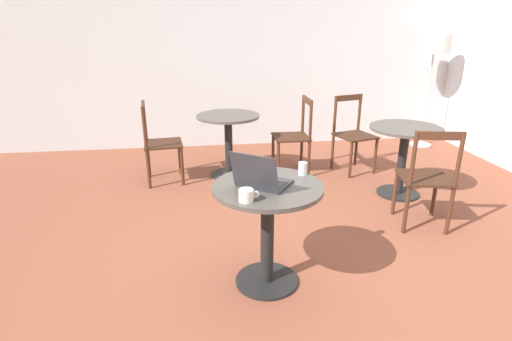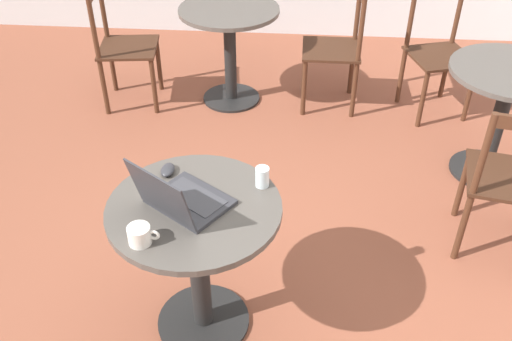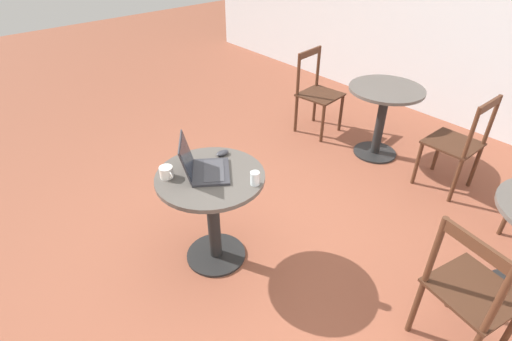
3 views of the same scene
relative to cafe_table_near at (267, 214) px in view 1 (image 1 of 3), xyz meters
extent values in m
plane|color=brown|center=(0.19, 0.30, -0.54)|extent=(16.00, 16.00, 0.00)
cube|color=silver|center=(0.19, 3.53, 0.81)|extent=(9.40, 0.06, 2.70)
cylinder|color=black|center=(0.00, 0.00, -0.53)|extent=(0.45, 0.45, 0.02)
cylinder|color=black|center=(0.00, 0.00, -0.17)|extent=(0.09, 0.09, 0.70)
cylinder|color=#4C4742|center=(0.00, 0.00, 0.19)|extent=(0.74, 0.74, 0.03)
cylinder|color=black|center=(1.67, 1.37, -0.53)|extent=(0.45, 0.45, 0.02)
cylinder|color=black|center=(1.67, 1.37, -0.17)|extent=(0.09, 0.09, 0.70)
cylinder|color=#4C4742|center=(1.67, 1.37, 0.19)|extent=(0.74, 0.74, 0.03)
cylinder|color=black|center=(-0.11, 2.19, -0.53)|extent=(0.45, 0.45, 0.02)
cylinder|color=black|center=(-0.11, 2.19, -0.17)|extent=(0.09, 0.09, 0.70)
cylinder|color=#4C4742|center=(-0.11, 2.19, 0.19)|extent=(0.74, 0.74, 0.03)
cylinder|color=#472819|center=(1.67, 2.01, -0.32)|extent=(0.04, 0.04, 0.45)
cylinder|color=#472819|center=(1.31, 1.90, -0.32)|extent=(0.04, 0.04, 0.45)
cylinder|color=#472819|center=(1.56, 2.37, -0.32)|extent=(0.04, 0.04, 0.45)
cylinder|color=#472819|center=(1.20, 2.26, -0.32)|extent=(0.04, 0.04, 0.45)
cube|color=#3C2215|center=(1.44, 2.13, -0.08)|extent=(0.53, 0.53, 0.02)
cylinder|color=#472819|center=(1.56, 2.37, 0.16)|extent=(0.04, 0.04, 0.46)
cylinder|color=#472819|center=(1.20, 2.26, 0.16)|extent=(0.04, 0.04, 0.46)
cube|color=#472819|center=(1.38, 2.31, 0.35)|extent=(0.39, 0.14, 0.07)
cylinder|color=#472819|center=(1.39, 0.91, -0.32)|extent=(0.04, 0.04, 0.45)
cylinder|color=#472819|center=(1.75, 0.84, -0.32)|extent=(0.04, 0.04, 0.45)
cylinder|color=#472819|center=(1.32, 0.55, -0.32)|extent=(0.04, 0.04, 0.45)
cylinder|color=#472819|center=(1.68, 0.47, -0.32)|extent=(0.04, 0.04, 0.45)
cube|color=#3C2215|center=(1.53, 0.69, -0.08)|extent=(0.50, 0.50, 0.02)
cylinder|color=#472819|center=(1.32, 0.55, 0.16)|extent=(0.04, 0.04, 0.46)
cylinder|color=#472819|center=(1.68, 0.47, 0.16)|extent=(0.04, 0.04, 0.46)
cube|color=#472819|center=(1.50, 0.51, 0.35)|extent=(0.40, 0.10, 0.07)
cylinder|color=#472819|center=(0.46, 2.01, -0.32)|extent=(0.04, 0.04, 0.45)
cylinder|color=#472819|center=(0.46, 2.38, -0.32)|extent=(0.04, 0.04, 0.45)
cylinder|color=#472819|center=(0.83, 2.00, -0.32)|extent=(0.04, 0.04, 0.45)
cylinder|color=#472819|center=(0.83, 2.37, -0.32)|extent=(0.04, 0.04, 0.45)
cube|color=#3C2215|center=(0.64, 2.19, -0.08)|extent=(0.42, 0.42, 0.02)
cylinder|color=#472819|center=(0.83, 2.00, 0.16)|extent=(0.04, 0.04, 0.46)
cylinder|color=#472819|center=(0.83, 2.37, 0.16)|extent=(0.04, 0.04, 0.46)
cube|color=#472819|center=(0.83, 2.19, 0.35)|extent=(0.03, 0.40, 0.07)
cylinder|color=#472819|center=(-0.71, 2.31, -0.32)|extent=(0.04, 0.04, 0.45)
cylinder|color=#472819|center=(-0.66, 1.94, -0.32)|extent=(0.04, 0.04, 0.45)
cylinder|color=#472819|center=(-1.08, 2.27, -0.32)|extent=(0.04, 0.04, 0.45)
cylinder|color=#472819|center=(-1.03, 1.90, -0.32)|extent=(0.04, 0.04, 0.45)
cube|color=#3C2215|center=(-0.87, 2.10, -0.08)|extent=(0.47, 0.47, 0.02)
cylinder|color=#472819|center=(-1.08, 2.27, 0.16)|extent=(0.04, 0.04, 0.46)
cylinder|color=#472819|center=(-1.03, 1.90, 0.16)|extent=(0.04, 0.04, 0.46)
cube|color=#472819|center=(-1.05, 2.08, 0.35)|extent=(0.07, 0.40, 0.07)
cylinder|color=#B7B7B7|center=(2.88, 3.09, -0.53)|extent=(0.31, 0.31, 0.02)
cylinder|color=#B7B7B7|center=(2.88, 3.09, 0.15)|extent=(0.02, 0.02, 1.36)
cylinder|color=silver|center=(2.88, 3.09, 0.94)|extent=(0.43, 0.43, 0.25)
cube|color=#2D2D33|center=(-0.02, 0.02, 0.22)|extent=(0.40, 0.38, 0.02)
cube|color=#38383D|center=(-0.01, 0.04, 0.23)|extent=(0.30, 0.26, 0.00)
cube|color=#2D2D33|center=(-0.10, -0.10, 0.35)|extent=(0.30, 0.23, 0.24)
cube|color=black|center=(-0.10, -0.10, 0.35)|extent=(0.27, 0.21, 0.21)
ellipsoid|color=#2D2D33|center=(-0.15, 0.22, 0.22)|extent=(0.06, 0.10, 0.03)
cylinder|color=silver|center=(-0.17, -0.23, 0.25)|extent=(0.09, 0.09, 0.08)
torus|color=silver|center=(-0.11, -0.23, 0.25)|extent=(0.05, 0.01, 0.05)
cylinder|color=silver|center=(0.27, 0.16, 0.25)|extent=(0.06, 0.06, 0.09)
camera|label=1|loc=(-0.40, -2.39, 1.21)|focal=28.00mm
camera|label=2|loc=(0.40, -1.77, 1.74)|focal=40.00mm
camera|label=3|loc=(1.86, -1.19, 1.71)|focal=28.00mm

